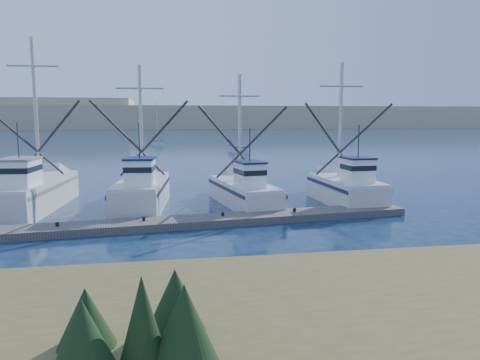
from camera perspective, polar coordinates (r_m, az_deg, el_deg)
name	(u,v)px	position (r m, az deg, el deg)	size (l,w,h in m)	color
ground	(366,253)	(19.80, 15.12, -8.61)	(500.00, 500.00, 0.00)	#0B1933
floating_dock	(144,225)	(23.60, -11.62, -5.37)	(28.51, 1.90, 0.38)	#5E5954
dune_ridge	(176,117)	(227.33, -7.86, 7.58)	(360.00, 60.00, 10.00)	tan
trawler_fleet	(132,193)	(28.39, -13.04, -1.51)	(27.65, 9.73, 10.23)	silver
sailboat_near	(239,149)	(71.49, -0.17, 3.77)	(2.40, 5.60, 8.10)	silver
sailboat_far	(157,143)	(90.78, -10.05, 4.51)	(2.33, 5.35, 8.10)	silver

